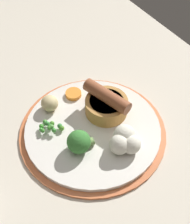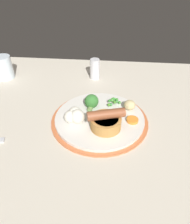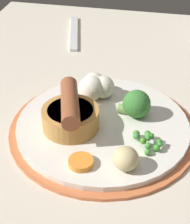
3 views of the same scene
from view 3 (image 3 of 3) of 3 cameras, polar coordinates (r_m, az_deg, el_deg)
dining_table at (r=54.42cm, az=5.03°, el=-7.77°), size 110.00×80.00×3.00cm
dinner_plate at (r=57.23cm, az=1.19°, el=-2.28°), size 28.49×28.49×1.40cm
sausage_pudding at (r=54.60cm, az=-3.77°, el=-0.40°), size 10.39×8.43×5.75cm
pea_pile at (r=52.56cm, az=7.96°, el=-4.27°), size 4.24×4.32×1.85cm
broccoli_floret_near at (r=57.30cm, az=6.61°, el=1.15°), size 4.33×5.44×4.33cm
cauliflower_floret at (r=61.53cm, az=0.13°, el=3.93°), size 5.89×5.68×4.12cm
potato_chunk_1 at (r=48.63cm, az=4.34°, el=-7.03°), size 3.80×3.68×3.07cm
carrot_slice_1 at (r=49.63cm, az=-2.16°, el=-7.63°), size 4.71×4.71×0.82cm
fork at (r=87.67cm, az=-3.20°, el=11.97°), size 17.87×5.82×0.60cm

